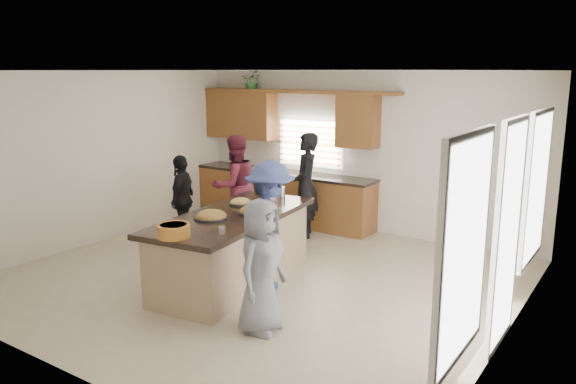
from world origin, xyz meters
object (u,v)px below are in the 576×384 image
Objects in this scene: island at (233,250)px; salad_bowl at (174,230)px; woman_left_back at (306,185)px; woman_left_mid at (235,186)px; woman_right_back at (270,227)px; woman_right_front at (261,266)px; woman_left_front at (182,199)px.

salad_bowl is at bearing -91.35° from island.
woman_left_back reaches higher than island.
salad_bowl is at bearing 47.68° from woman_left_mid.
woman_right_front is (0.60, -1.00, -0.11)m from woman_right_back.
island is 1.33m from salad_bowl.
salad_bowl is at bearing -23.05° from woman_left_back.
woman_left_mid reaches higher than woman_right_back.
salad_bowl is 3.60m from woman_left_back.
island is at bearing 45.13° from woman_right_front.
woman_right_front reaches higher than woman_left_front.
woman_left_back is 1.22m from woman_left_mid.
woman_left_back is 3.66m from woman_right_front.
woman_left_back is 1.20× the size of woman_right_front.
woman_left_back reaches higher than woman_left_mid.
woman_right_front is (1.05, 0.24, -0.29)m from salad_bowl.
woman_left_front is 0.86× the size of woman_right_back.
woman_left_mid reaches higher than woman_left_front.
island is at bearing -22.22° from woman_left_back.
woman_left_back is (-0.34, 2.38, 0.44)m from island.
woman_right_back is (0.91, -2.33, -0.04)m from woman_left_back.
salad_bowl is 2.96m from woman_left_front.
salad_bowl is 1.33m from woman_right_back.
salad_bowl is at bearing 18.21° from woman_left_front.
woman_left_front reaches higher than island.
woman_left_front is at bearing 132.55° from salad_bowl.
woman_right_back is at bearing 70.00° from salad_bowl.
island is at bearing 66.25° from woman_right_back.
woman_right_front is at bearing 33.25° from woman_left_front.
woman_left_front is (-1.87, 0.98, 0.28)m from island.
woman_left_mid is 3.74m from woman_right_front.
woman_left_mid is 1.17× the size of woman_right_front.
woman_left_mid is 2.61m from woman_right_back.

